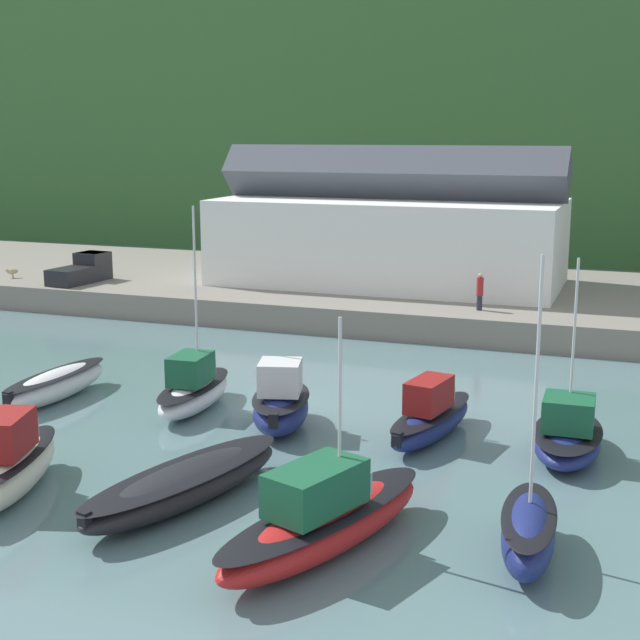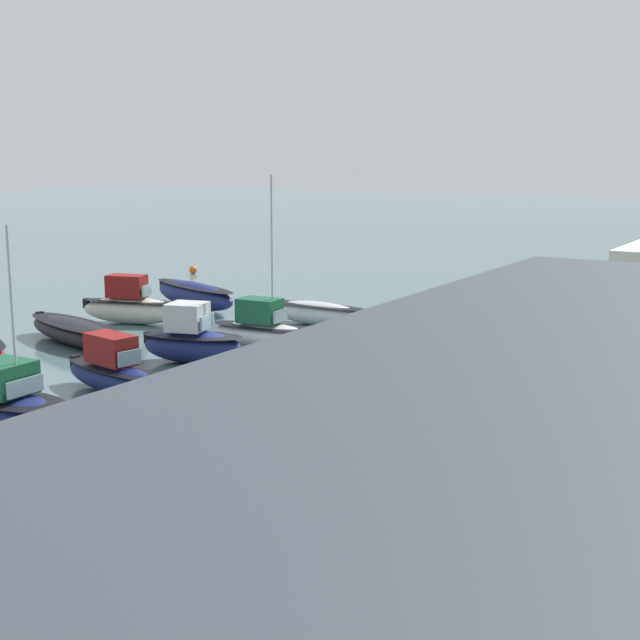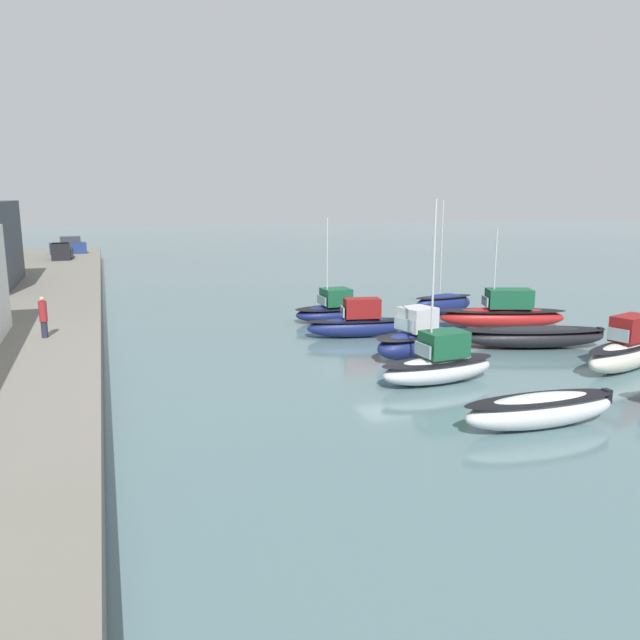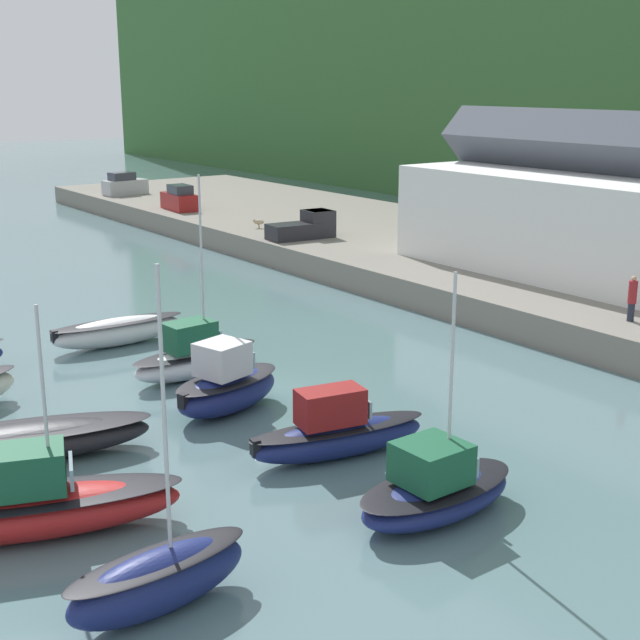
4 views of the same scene
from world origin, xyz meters
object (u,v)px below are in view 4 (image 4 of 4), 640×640
Objects in this scene: moored_boat_2 at (227,386)px; moored_boat_7 at (23,441)px; pickup_truck_0 at (306,226)px; moored_boat_0 at (118,331)px; person_on_quay at (632,298)px; moored_boat_8 at (27,505)px; moored_boat_1 at (195,356)px; moored_boat_4 at (436,489)px; parked_car_2 at (179,199)px; dog_on_quay at (258,222)px; moored_boat_9 at (159,579)px; moored_boat_3 at (337,432)px; parked_car_1 at (125,185)px.

moored_boat_7 is (-0.04, -7.83, -0.38)m from moored_boat_2.
moored_boat_2 is 30.07m from pickup_truck_0.
person_on_quay reaches higher than moored_boat_0.
moored_boat_2 is 0.61× the size of moored_boat_8.
moored_boat_1 is 15.46m from moored_boat_4.
parked_car_2 reaches higher than dog_on_quay.
moored_boat_2 is 34.28m from dog_on_quay.
moored_boat_7 is (4.40, -8.83, -0.26)m from moored_boat_1.
person_on_quay is at bearing 58.93° from moored_boat_1.
moored_boat_9 is (10.77, -0.21, 0.19)m from moored_boat_7.
moored_boat_7 is 35.65m from pickup_truck_0.
moored_boat_4 is 9.18× the size of dog_on_quay.
moored_boat_8 reaches higher than pickup_truck_0.
pickup_truck_0 reaches higher than moored_boat_7.
moored_boat_9 is (5.48, 1.38, -0.11)m from moored_boat_8.
moored_boat_7 is 48.69m from parked_car_2.
moored_boat_1 is 10.34m from moored_boat_3.
moored_boat_9 is 1.97× the size of parked_car_2.
pickup_truck_0 is at bearing -133.05° from dog_on_quay.
moored_boat_0 is at bearing 154.06° from moored_boat_9.
moored_boat_3 is at bearing 71.70° from moored_boat_7.
moored_boat_8 is at bearing -76.62° from moored_boat_2.
moored_boat_0 is at bearing 163.15° from moored_boat_2.
moored_boat_8 reaches higher than dog_on_quay.
moored_boat_4 is at bearing -5.83° from moored_boat_1.
moored_boat_3 is at bearing -7.22° from moored_boat_2.
moored_boat_9 is 43.44m from pickup_truck_0.
person_on_quay reaches higher than moored_boat_2.
parked_car_2 reaches higher than moored_boat_0.
moored_boat_7 is (-5.94, -8.71, -0.22)m from moored_boat_3.
dog_on_quay is at bearing 179.57° from person_on_quay.
moored_boat_1 is 4.04× the size of person_on_quay.
pickup_truck_0 is at bearing 145.65° from moored_boat_7.
person_on_quay reaches higher than pickup_truck_0.
moored_boat_1 reaches higher than moored_boat_0.
moored_boat_7 is 1.04× the size of moored_boat_9.
moored_boat_4 is at bearing 53.51° from moored_boat_7.
moored_boat_0 is at bearing 179.80° from moored_boat_4.
moored_boat_1 is 30.09m from dog_on_quay.
moored_boat_0 is at bearing -129.39° from person_on_quay.
moored_boat_7 is 5.53m from moored_boat_8.
moored_boat_9 is 69.95m from parked_car_1.
parked_car_1 is (-59.47, 18.56, 1.66)m from moored_boat_3.
moored_boat_9 reaches higher than moored_boat_7.
moored_boat_0 is at bearing -177.66° from moored_boat_1.
pickup_truck_0 is at bearing 122.97° from moored_boat_0.
pickup_truck_0 is (-11.91, 19.36, 1.73)m from moored_boat_0.
parked_car_1 is (-42.71, 19.22, 1.83)m from moored_boat_0.
moored_boat_9 is at bearing 14.89° from moored_boat_7.
person_on_quay is (15.32, 18.67, 2.01)m from moored_boat_0.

